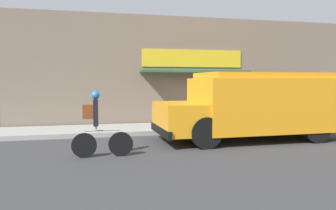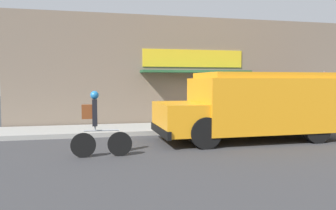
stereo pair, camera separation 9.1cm
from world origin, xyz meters
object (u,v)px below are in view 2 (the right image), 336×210
object	(u,v)px
school_bus	(255,104)
stop_sign_post	(324,88)
cyclist	(97,125)
trash_bin	(281,112)

from	to	relation	value
school_bus	stop_sign_post	size ratio (longest dim) A/B	2.75
school_bus	cyclist	size ratio (longest dim) A/B	3.56
school_bus	stop_sign_post	xyz separation A→B (m)	(4.20, 2.00, 0.46)
stop_sign_post	trash_bin	size ratio (longest dim) A/B	2.80
cyclist	school_bus	bearing A→B (deg)	17.49
stop_sign_post	trash_bin	bearing A→B (deg)	132.22
school_bus	trash_bin	world-z (taller)	school_bus
trash_bin	cyclist	bearing A→B (deg)	-149.87
cyclist	stop_sign_post	xyz separation A→B (m)	(9.36, 3.43, 0.81)
stop_sign_post	trash_bin	world-z (taller)	stop_sign_post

